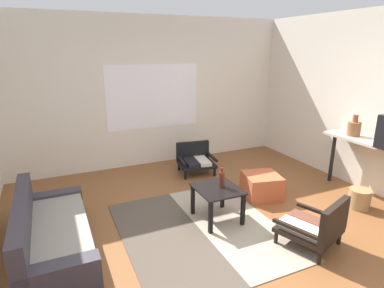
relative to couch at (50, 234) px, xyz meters
The scene contains 11 objects.
ground_plane 2.09m from the couch, 21.97° to the right, with size 7.80×7.80×0.00m, color brown.
far_wall_with_window 3.20m from the couch, 49.74° to the left, with size 5.60×0.13×2.70m.
area_rug 1.71m from the couch, 11.11° to the right, with size 1.85×2.17×0.01m.
couch is the anchor object (origin of this frame).
coffee_table 1.99m from the couch, ahead, with size 0.53×0.59×0.44m.
armchair_by_window 2.82m from the couch, 30.78° to the left, with size 0.68×0.61×0.52m.
armchair_striped_foreground 2.92m from the couch, 23.42° to the right, with size 0.75×0.75×0.60m.
ottoman_orange 2.90m from the couch, ahead, with size 0.50×0.50×0.35m, color #BC5633.
clay_vase 4.38m from the couch, ahead, with size 0.19×0.19×0.32m.
glass_bottle 2.08m from the couch, ahead, with size 0.07×0.07×0.26m.
wicker_basket 4.00m from the couch, 10.32° to the right, with size 0.29×0.29×0.27m, color #9E7A4C.
Camera 1 is at (-1.77, -2.63, 2.13)m, focal length 29.79 mm.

